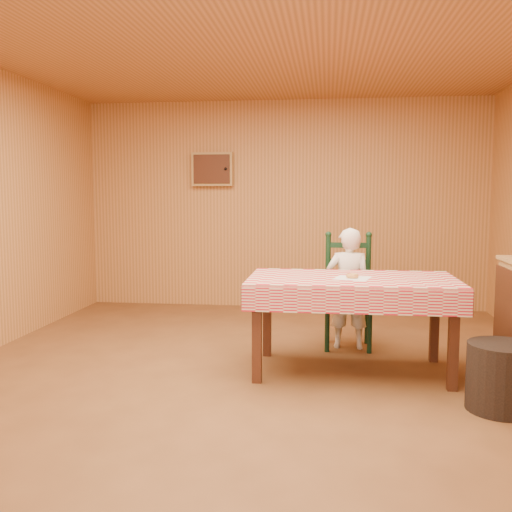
{
  "coord_description": "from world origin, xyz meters",
  "views": [
    {
      "loc": [
        0.55,
        -4.19,
        1.42
      ],
      "look_at": [
        0.0,
        0.2,
        0.95
      ],
      "focal_mm": 40.0,
      "sensor_mm": 36.0,
      "label": 1
    }
  ],
  "objects_px": {
    "dining_table": "(352,288)",
    "seated_child": "(348,288)",
    "ladder_chair": "(348,293)",
    "storage_bin": "(502,377)"
  },
  "relations": [
    {
      "from": "dining_table",
      "to": "seated_child",
      "type": "distance_m",
      "value": 0.74
    },
    {
      "from": "ladder_chair",
      "to": "storage_bin",
      "type": "height_order",
      "value": "ladder_chair"
    },
    {
      "from": "storage_bin",
      "to": "seated_child",
      "type": "bearing_deg",
      "value": 123.23
    },
    {
      "from": "dining_table",
      "to": "storage_bin",
      "type": "bearing_deg",
      "value": -37.37
    },
    {
      "from": "seated_child",
      "to": "storage_bin",
      "type": "relative_size",
      "value": 2.5
    },
    {
      "from": "seated_child",
      "to": "storage_bin",
      "type": "height_order",
      "value": "seated_child"
    },
    {
      "from": "ladder_chair",
      "to": "seated_child",
      "type": "height_order",
      "value": "seated_child"
    },
    {
      "from": "ladder_chair",
      "to": "dining_table",
      "type": "bearing_deg",
      "value": -90.0
    },
    {
      "from": "ladder_chair",
      "to": "seated_child",
      "type": "xyz_separation_m",
      "value": [
        -0.0,
        -0.06,
        0.06
      ]
    },
    {
      "from": "dining_table",
      "to": "seated_child",
      "type": "bearing_deg",
      "value": 90.0
    }
  ]
}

